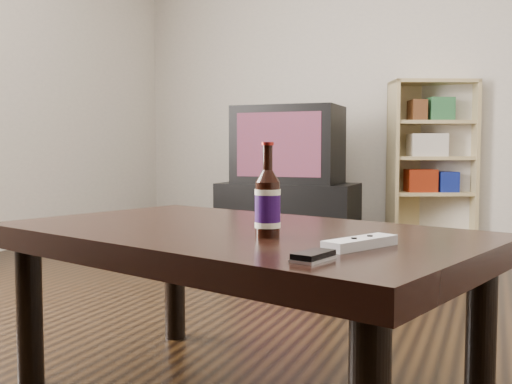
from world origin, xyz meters
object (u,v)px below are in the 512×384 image
at_px(bookshelf, 430,155).
at_px(coffee_table, 237,252).
at_px(beer_bottle, 268,204).
at_px(tv_stand, 288,210).
at_px(remote, 360,243).
at_px(tv, 288,145).
at_px(phone, 313,256).

xyz_separation_m(bookshelf, coffee_table, (-0.15, -3.59, -0.23)).
bearing_deg(beer_bottle, bookshelf, 89.71).
bearing_deg(bookshelf, tv_stand, -173.52).
bearing_deg(tv_stand, remote, -69.25).
bearing_deg(coffee_table, tv, 106.09).
height_order(tv_stand, beer_bottle, beer_bottle).
height_order(tv_stand, remote, remote).
height_order(bookshelf, phone, bookshelf).
relative_size(bookshelf, phone, 11.68).
relative_size(tv, bookshelf, 0.65).
relative_size(bookshelf, beer_bottle, 5.47).
relative_size(tv, beer_bottle, 3.56).
height_order(bookshelf, remote, bookshelf).
relative_size(tv, phone, 7.59).
distance_m(beer_bottle, phone, 0.33).
height_order(coffee_table, remote, remote).
relative_size(tv_stand, bookshelf, 0.86).
bearing_deg(phone, coffee_table, 145.13).
bearing_deg(phone, beer_bottle, 140.80).
relative_size(tv_stand, remote, 5.40).
distance_m(phone, remote, 0.18).
distance_m(coffee_table, phone, 0.49).
height_order(tv_stand, bookshelf, bookshelf).
bearing_deg(tv_stand, tv, -90.00).
distance_m(tv_stand, bookshelf, 1.25).
bearing_deg(remote, beer_bottle, -171.45).
distance_m(tv, beer_bottle, 3.29).
relative_size(beer_bottle, phone, 2.13).
relative_size(tv_stand, phone, 9.99).
bearing_deg(beer_bottle, coffee_table, 138.63).
distance_m(tv_stand, phone, 3.60).
distance_m(tv_stand, coffee_table, 3.15).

